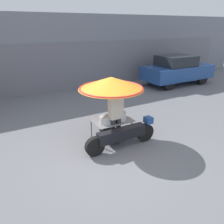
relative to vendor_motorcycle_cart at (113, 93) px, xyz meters
name	(u,v)px	position (x,y,z in m)	size (l,w,h in m)	color
ground_plane	(108,154)	(-0.50, -0.64, -1.45)	(36.00, 36.00, 0.00)	slate
shopfront_building	(38,53)	(-0.50, 6.91, 0.41)	(28.00, 2.06, 3.75)	gray
vendor_motorcycle_cart	(113,93)	(0.00, 0.00, 0.00)	(2.15, 1.82, 1.89)	black
vendor_person	(116,114)	(-0.04, -0.24, -0.54)	(0.38, 0.22, 1.62)	#2D2D33
parked_car	(177,70)	(6.46, 3.98, -0.61)	(4.10, 1.76, 1.63)	black
potted_plant	(193,68)	(9.31, 5.31, -0.99)	(0.67, 0.67, 0.85)	gray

